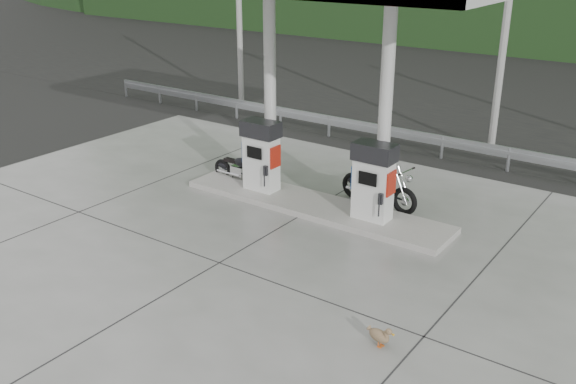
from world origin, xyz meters
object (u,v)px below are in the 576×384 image
Objects in this scene: gas_pump_right at (373,181)px; motorcycle_left at (239,169)px; duck at (379,336)px; motorcycle_right at (379,187)px; gas_pump_left at (261,156)px.

motorcycle_left is (-4.18, 0.30, -0.66)m from gas_pump_right.
motorcycle_right is at bearing 130.73° from duck.
gas_pump_left reaches higher than motorcycle_left.
motorcycle_right is at bearing 20.46° from gas_pump_left.
gas_pump_right is at bearing 132.57° from duck.
gas_pump_left is at bearing 180.00° from gas_pump_right.
gas_pump_right reaches higher than duck.
motorcycle_left is at bearing 158.51° from duck.
duck is at bearing -54.63° from motorcycle_right.
gas_pump_left is at bearing -152.33° from motorcycle_right.
gas_pump_left is 3.05m from motorcycle_right.
duck is at bearing -60.00° from gas_pump_right.
gas_pump_left is at bearing 156.04° from duck.
motorcycle_left is at bearing -161.65° from motorcycle_right.
gas_pump_left is 3.76× the size of duck.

